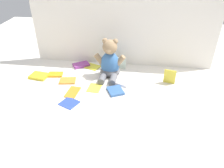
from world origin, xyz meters
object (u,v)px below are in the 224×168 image
at_px(book_case_3, 68,81).
at_px(book_case_11, 81,65).
at_px(book_case_1, 92,66).
at_px(book_case_9, 124,81).
at_px(teddy_bear, 110,63).
at_px(book_case_2, 94,88).
at_px(book_case_5, 170,77).
at_px(book_case_7, 39,76).
at_px(book_case_10, 115,91).
at_px(book_case_8, 120,63).
at_px(book_case_4, 69,103).
at_px(book_case_6, 55,75).
at_px(book_case_0, 73,92).

bearing_deg(book_case_3, book_case_11, 162.25).
xyz_separation_m(book_case_1, book_case_9, (0.28, -0.20, 0.00)).
xyz_separation_m(teddy_bear, book_case_9, (0.11, -0.08, -0.10)).
bearing_deg(book_case_2, book_case_3, 168.52).
bearing_deg(book_case_5, book_case_7, -164.45).
xyz_separation_m(book_case_10, book_case_11, (-0.32, 0.34, 0.00)).
bearing_deg(book_case_8, book_case_4, -108.11).
height_order(book_case_10, book_case_11, book_case_11).
bearing_deg(book_case_2, book_case_6, 162.94).
bearing_deg(book_case_10, book_case_8, 64.93).
relative_size(book_case_1, book_case_9, 1.00).
bearing_deg(book_case_10, book_case_1, 99.31).
xyz_separation_m(book_case_2, book_case_7, (-0.44, 0.09, 0.01)).
height_order(book_case_0, book_case_8, book_case_8).
bearing_deg(book_case_4, book_case_8, 177.27).
height_order(book_case_6, book_case_8, book_case_8).
bearing_deg(teddy_bear, book_case_6, -170.68).
distance_m(teddy_bear, book_case_10, 0.24).
xyz_separation_m(book_case_1, book_case_7, (-0.36, -0.21, 0.01)).
height_order(teddy_bear, book_case_2, teddy_bear).
relative_size(book_case_9, book_case_10, 1.14).
bearing_deg(book_case_6, book_case_10, 64.04).
relative_size(book_case_3, book_case_5, 1.05).
xyz_separation_m(book_case_5, book_case_6, (-0.84, 0.00, -0.05)).
height_order(book_case_0, book_case_2, book_case_0).
xyz_separation_m(book_case_1, book_case_6, (-0.25, -0.17, 0.00)).
bearing_deg(book_case_7, book_case_4, 56.54).
bearing_deg(book_case_6, book_case_5, 82.42).
xyz_separation_m(teddy_bear, book_case_10, (0.07, -0.21, -0.10)).
xyz_separation_m(book_case_4, book_case_9, (0.32, 0.29, 0.00)).
xyz_separation_m(book_case_2, book_case_10, (0.15, -0.03, 0.00)).
xyz_separation_m(book_case_6, book_case_9, (0.53, -0.03, 0.00)).
height_order(book_case_0, book_case_5, book_case_5).
distance_m(book_case_8, book_case_9, 0.22).
height_order(book_case_2, book_case_11, book_case_11).
height_order(book_case_5, book_case_10, book_case_5).
distance_m(book_case_0, book_case_11, 0.38).
xyz_separation_m(book_case_3, book_case_9, (0.41, 0.04, 0.00)).
bearing_deg(book_case_2, book_case_5, 19.44).
bearing_deg(book_case_8, book_case_3, -134.77).
height_order(book_case_4, book_case_10, book_case_10).
bearing_deg(book_case_9, book_case_8, -55.35).
xyz_separation_m(book_case_5, book_case_11, (-0.69, 0.18, -0.04)).
bearing_deg(book_case_3, book_case_9, 87.07).
distance_m(book_case_5, book_case_7, 0.96).
distance_m(book_case_9, book_case_10, 0.14).
distance_m(book_case_7, book_case_8, 0.63).
bearing_deg(book_case_0, book_case_3, -54.45).
height_order(book_case_0, book_case_11, book_case_11).
xyz_separation_m(book_case_1, book_case_10, (0.23, -0.33, 0.00)).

